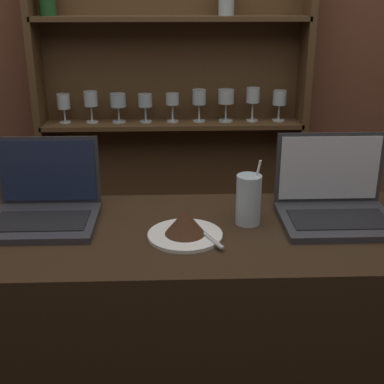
# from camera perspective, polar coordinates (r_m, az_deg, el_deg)

# --- Properties ---
(bar_counter) EXTENTS (1.73, 0.53, 0.97)m
(bar_counter) POSITION_cam_1_polar(r_m,az_deg,el_deg) (1.72, -1.61, -18.88)
(bar_counter) COLOR black
(bar_counter) RESTS_ON ground_plane
(back_wall) EXTENTS (7.00, 0.06, 2.70)m
(back_wall) POSITION_cam_1_polar(r_m,az_deg,el_deg) (2.50, -2.12, 15.65)
(back_wall) COLOR brown
(back_wall) RESTS_ON ground_plane
(back_shelf) EXTENTS (1.20, 0.18, 1.83)m
(back_shelf) POSITION_cam_1_polar(r_m,az_deg,el_deg) (2.49, -2.12, 6.35)
(back_shelf) COLOR brown
(back_shelf) RESTS_ON ground_plane
(laptop_near) EXTENTS (0.29, 0.25, 0.22)m
(laptop_near) POSITION_cam_1_polar(r_m,az_deg,el_deg) (1.55, -15.35, -1.34)
(laptop_near) COLOR #333338
(laptop_near) RESTS_ON bar_counter
(laptop_far) EXTENTS (0.32, 0.25, 0.23)m
(laptop_far) POSITION_cam_1_polar(r_m,az_deg,el_deg) (1.56, 15.11, -1.08)
(laptop_far) COLOR #333338
(laptop_far) RESTS_ON bar_counter
(cake_plate) EXTENTS (0.20, 0.20, 0.08)m
(cake_plate) POSITION_cam_1_polar(r_m,az_deg,el_deg) (1.40, -0.61, -3.70)
(cake_plate) COLOR white
(cake_plate) RESTS_ON bar_counter
(water_glass) EXTENTS (0.07, 0.07, 0.18)m
(water_glass) POSITION_cam_1_polar(r_m,az_deg,el_deg) (1.48, 6.16, -0.81)
(water_glass) COLOR silver
(water_glass) RESTS_ON bar_counter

